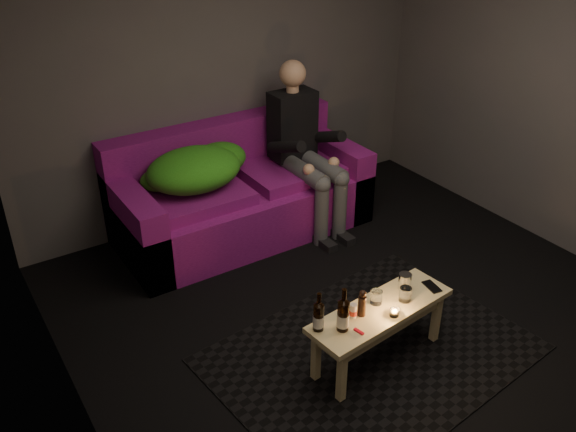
{
  "coord_description": "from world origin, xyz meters",
  "views": [
    {
      "loc": [
        -2.41,
        -2.41,
        2.81
      ],
      "look_at": [
        -0.22,
        0.95,
        0.56
      ],
      "focal_mm": 38.0,
      "sensor_mm": 36.0,
      "label": 1
    }
  ],
  "objects_px": {
    "coffee_table": "(380,317)",
    "sofa": "(240,195)",
    "beer_bottle_b": "(343,315)",
    "person": "(304,145)",
    "steel_cup": "(405,282)",
    "beer_bottle_a": "(319,316)"
  },
  "relations": [
    {
      "from": "coffee_table",
      "to": "sofa",
      "type": "bearing_deg",
      "value": 87.8
    },
    {
      "from": "person",
      "to": "coffee_table",
      "type": "bearing_deg",
      "value": -109.4
    },
    {
      "from": "beer_bottle_a",
      "to": "beer_bottle_b",
      "type": "xyz_separation_m",
      "value": [
        0.12,
        -0.08,
        0.01
      ]
    },
    {
      "from": "person",
      "to": "steel_cup",
      "type": "height_order",
      "value": "person"
    },
    {
      "from": "coffee_table",
      "to": "steel_cup",
      "type": "bearing_deg",
      "value": 15.61
    },
    {
      "from": "coffee_table",
      "to": "beer_bottle_b",
      "type": "height_order",
      "value": "beer_bottle_b"
    },
    {
      "from": "sofa",
      "to": "coffee_table",
      "type": "relative_size",
      "value": 2.07
    },
    {
      "from": "beer_bottle_a",
      "to": "steel_cup",
      "type": "bearing_deg",
      "value": 1.88
    },
    {
      "from": "person",
      "to": "beer_bottle_b",
      "type": "distance_m",
      "value": 2.09
    },
    {
      "from": "person",
      "to": "steel_cup",
      "type": "distance_m",
      "value": 1.79
    },
    {
      "from": "person",
      "to": "coffee_table",
      "type": "height_order",
      "value": "person"
    },
    {
      "from": "person",
      "to": "coffee_table",
      "type": "relative_size",
      "value": 1.38
    },
    {
      "from": "sofa",
      "to": "person",
      "type": "height_order",
      "value": "person"
    },
    {
      "from": "person",
      "to": "beer_bottle_a",
      "type": "distance_m",
      "value": 2.08
    },
    {
      "from": "coffee_table",
      "to": "beer_bottle_a",
      "type": "height_order",
      "value": "beer_bottle_a"
    },
    {
      "from": "beer_bottle_b",
      "to": "sofa",
      "type": "bearing_deg",
      "value": 78.54
    },
    {
      "from": "person",
      "to": "coffee_table",
      "type": "xyz_separation_m",
      "value": [
        -0.64,
        -1.81,
        -0.41
      ]
    },
    {
      "from": "sofa",
      "to": "person",
      "type": "bearing_deg",
      "value": -17.64
    },
    {
      "from": "beer_bottle_a",
      "to": "coffee_table",
      "type": "bearing_deg",
      "value": -6.2
    },
    {
      "from": "beer_bottle_a",
      "to": "sofa",
      "type": "bearing_deg",
      "value": 74.67
    },
    {
      "from": "beer_bottle_b",
      "to": "steel_cup",
      "type": "bearing_deg",
      "value": 9.93
    },
    {
      "from": "beer_bottle_a",
      "to": "beer_bottle_b",
      "type": "distance_m",
      "value": 0.15
    }
  ]
}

